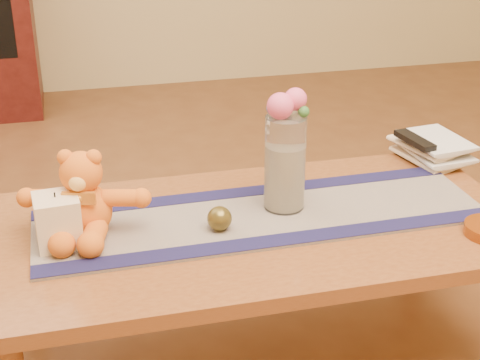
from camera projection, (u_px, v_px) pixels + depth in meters
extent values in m
plane|color=brown|center=(257.00, 359.00, 2.07)|extent=(5.50, 5.50, 0.00)
cube|color=brown|center=(258.00, 229.00, 1.89)|extent=(1.40, 0.70, 0.04)
cylinder|color=brown|center=(22.00, 276.00, 2.10)|extent=(0.07, 0.07, 0.41)
cylinder|color=brown|center=(418.00, 225.00, 2.38)|extent=(0.07, 0.07, 0.41)
cube|color=#201845|center=(262.00, 216.00, 1.91)|extent=(1.20, 0.36, 0.01)
cube|color=#15143D|center=(278.00, 240.00, 1.78)|extent=(1.20, 0.07, 0.00)
cube|color=#15143D|center=(248.00, 191.00, 2.04)|extent=(1.20, 0.07, 0.00)
cube|color=beige|center=(58.00, 220.00, 1.74)|extent=(0.12, 0.12, 0.13)
cylinder|color=black|center=(55.00, 195.00, 1.71)|extent=(0.00, 0.00, 0.01)
cylinder|color=silver|center=(285.00, 163.00, 1.90)|extent=(0.11, 0.11, 0.26)
cylinder|color=beige|center=(285.00, 176.00, 1.91)|extent=(0.09, 0.09, 0.18)
sphere|color=#E2507D|center=(280.00, 106.00, 1.82)|extent=(0.07, 0.07, 0.07)
sphere|color=#E2507D|center=(295.00, 99.00, 1.83)|extent=(0.06, 0.06, 0.06)
sphere|color=#4E69AA|center=(286.00, 102.00, 1.86)|extent=(0.04, 0.04, 0.04)
sphere|color=#4E69AA|center=(273.00, 108.00, 1.85)|extent=(0.04, 0.04, 0.04)
sphere|color=#33662D|center=(304.00, 112.00, 1.83)|extent=(0.03, 0.03, 0.03)
sphere|color=#52461B|center=(220.00, 218.00, 1.82)|extent=(0.07, 0.07, 0.06)
imported|color=beige|center=(410.00, 161.00, 2.23)|extent=(0.21, 0.25, 0.02)
imported|color=beige|center=(413.00, 156.00, 2.22)|extent=(0.18, 0.24, 0.02)
imported|color=beige|center=(409.00, 150.00, 2.22)|extent=(0.22, 0.26, 0.02)
imported|color=beige|center=(414.00, 144.00, 2.21)|extent=(0.19, 0.24, 0.02)
cube|color=black|center=(415.00, 140.00, 2.19)|extent=(0.07, 0.17, 0.02)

